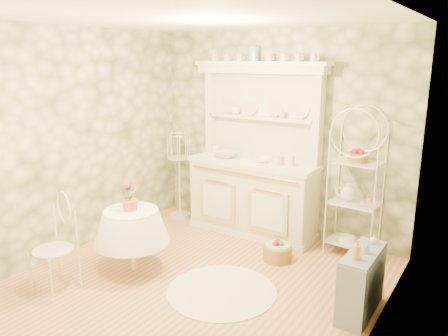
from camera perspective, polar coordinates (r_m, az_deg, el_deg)
The scene contains 22 objects.
floor at distance 4.86m, azimuth -3.33°, elevation -14.51°, with size 3.60×3.60×0.00m, color tan.
ceiling at distance 4.28m, azimuth -3.88°, elevation 19.09°, with size 3.60×3.60×0.00m, color white.
wall_left at distance 5.62m, azimuth -18.49°, elevation 3.39°, with size 3.60×3.60×0.00m, color beige.
wall_right at distance 3.63m, azimuth 19.87°, elevation -2.35°, with size 3.60×3.60×0.00m, color beige.
wall_back at distance 5.89m, azimuth 6.96°, elevation 4.48°, with size 3.60×3.60×0.00m, color beige.
wall_front at distance 3.18m, azimuth -23.41°, elevation -4.99°, with size 3.60×3.60×0.00m, color beige.
kitchen_dresser at distance 5.78m, azimuth 3.88°, elevation 2.29°, with size 1.87×0.61×2.29m, color #EBE8CA.
bakers_rack at distance 5.40m, azimuth 16.78°, elevation -2.41°, with size 0.53×0.38×1.69m, color white.
side_shelf at distance 4.39m, azimuth 17.48°, elevation -14.30°, with size 0.25×0.67×0.57m, color #7986A6.
round_table at distance 5.05m, azimuth -11.88°, elevation -9.61°, with size 0.59×0.59×0.64m, color white.
cafe_chair at distance 4.81m, azimuth -21.39°, elevation -10.22°, with size 0.39×0.39×0.85m, color white.
birdcage_stand at distance 6.48m, azimuth -5.87°, elevation -0.34°, with size 0.34×0.34×1.43m, color white.
floor_basket at distance 5.29m, azimuth 7.00°, elevation -10.78°, with size 0.33×0.33×0.22m, color #9F7540.
lace_rug at distance 4.66m, azimuth -0.32°, elevation -15.77°, with size 1.13×1.13×0.01m, color white.
bowl_floral at distance 5.98m, azimuth 0.32°, elevation 1.47°, with size 0.33×0.33×0.08m, color white.
bowl_white at distance 5.73m, azimuth 5.14°, elevation 0.87°, with size 0.21×0.21×0.07m, color white.
cup_left at distance 6.01m, azimuth 1.47°, elevation 7.27°, with size 0.14×0.14×0.11m, color white.
cup_right at distance 5.69m, azimuth 7.59°, elevation 6.77°, with size 0.09×0.09×0.09m, color white.
potted_geranium at distance 4.87m, azimuth -12.35°, elevation -3.85°, with size 0.16×0.11×0.30m, color #3F7238.
bottle_amber at distance 4.06m, azimuth 16.96°, elevation -10.45°, with size 0.07×0.07×0.18m, color #B68044.
bottle_blue at distance 4.21m, azimuth 18.17°, elevation -10.05°, with size 0.05×0.05×0.11m, color #88A2CD.
bottle_glass at distance 4.44m, azimuth 18.98°, elevation -8.94°, with size 0.07×0.07×0.09m, color silver.
Camera 1 is at (2.56, -3.41, 2.33)m, focal length 35.00 mm.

